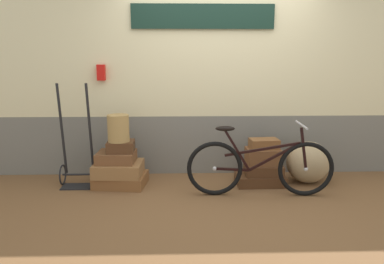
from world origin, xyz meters
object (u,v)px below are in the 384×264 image
Objects in this scene: suitcase_1 at (119,169)px; wicker_basket at (118,128)px; burlap_sack at (308,162)px; suitcase_7 at (264,144)px; suitcase_6 at (263,156)px; luggage_trolley at (77,161)px; suitcase_4 at (260,179)px; suitcase_2 at (116,157)px; suitcase_0 at (121,180)px; suitcase_5 at (263,169)px; bicycle at (260,167)px; suitcase_3 at (121,146)px.

wicker_basket is (0.02, 0.01, 0.51)m from suitcase_1.
suitcase_7 is at bearing -177.70° from burlap_sack.
suitcase_6 is 0.16m from suitcase_7.
luggage_trolley is (-2.30, 0.02, -0.05)m from suitcase_6.
suitcase_1 is 0.97× the size of suitcase_4.
suitcase_6 is 0.59m from burlap_sack.
suitcase_2 is 0.36× the size of luggage_trolley.
suitcase_0 is 2.36m from burlap_sack.
suitcase_1 is 1.80m from suitcase_5.
bicycle reaches higher than suitcase_4.
bicycle reaches higher than suitcase_7.
suitcase_1 is 1.24× the size of suitcase_5.
suitcase_5 is at bearing -75.42° from suitcase_6.
burlap_sack is (2.37, 0.05, 0.05)m from suitcase_1.
suitcase_7 is (0.00, 0.03, 0.32)m from suitcase_5.
luggage_trolley is (-0.53, 0.02, 0.24)m from suitcase_0.
suitcase_3 is 0.93× the size of suitcase_7.
suitcase_4 is at bearing -157.79° from suitcase_6.
suitcase_3 reaches higher than suitcase_4.
suitcase_5 reaches higher than suitcase_0.
wicker_basket is at bearing 166.61° from bicycle.
suitcase_3 is 1.76m from suitcase_6.
suitcase_6 is 2.30m from luggage_trolley.
suitcase_1 is at bearing -41.02° from suitcase_2.
suitcase_5 is 0.58m from burlap_sack.
suitcase_0 is at bearing 175.12° from suitcase_7.
wicker_basket reaches higher than suitcase_2.
suitcase_2 is at bearing 178.92° from suitcase_0.
bicycle is at bearing -15.59° from suitcase_3.
suitcase_5 is at bearing 5.88° from suitcase_0.
suitcase_1 is (-0.02, -0.02, 0.15)m from suitcase_0.
luggage_trolley is at bearing 174.46° from suitcase_7.
suitcase_1 is 1.71m from bicycle.
suitcase_5 is 0.16m from suitcase_6.
suitcase_0 is 1.06× the size of suitcase_1.
suitcase_3 is at bearing 50.26° from suitcase_1.
suitcase_7 is 0.63m from burlap_sack.
bicycle is (1.69, -0.40, -0.02)m from suitcase_2.
suitcase_5 is at bearing -99.16° from suitcase_7.
wicker_basket reaches higher than suitcase_4.
suitcase_5 is at bearing 2.42° from suitcase_2.
bicycle is (2.17, -0.42, 0.03)m from luggage_trolley.
suitcase_3 is 0.19× the size of bicycle.
luggage_trolley is at bearing -178.84° from suitcase_2.
suitcase_0 is 1.78m from suitcase_5.
bicycle is (1.64, -0.40, 0.27)m from suitcase_0.
suitcase_3 is 1.78m from suitcase_4.
suitcase_7 is at bearing -0.45° from luggage_trolley.
suitcase_5 is (1.80, -0.00, -0.02)m from suitcase_1.
burlap_sack reaches higher than suitcase_0.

